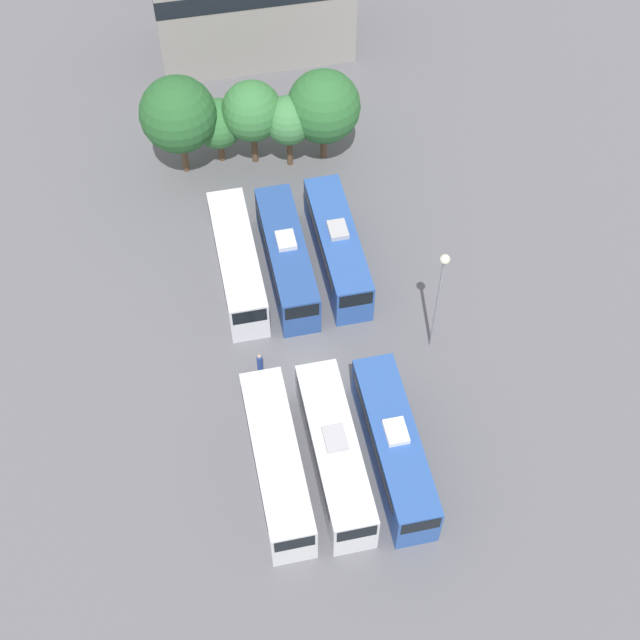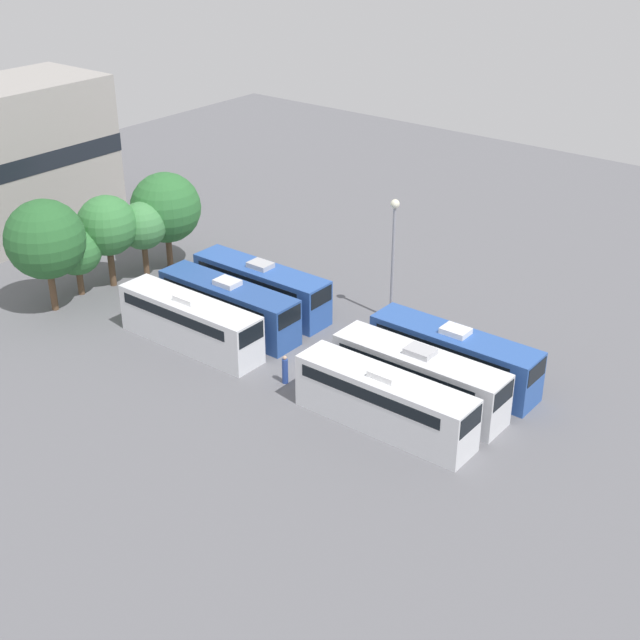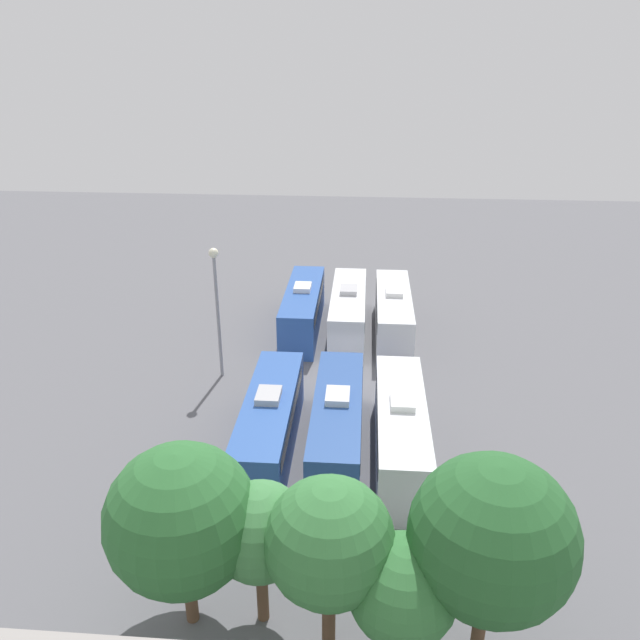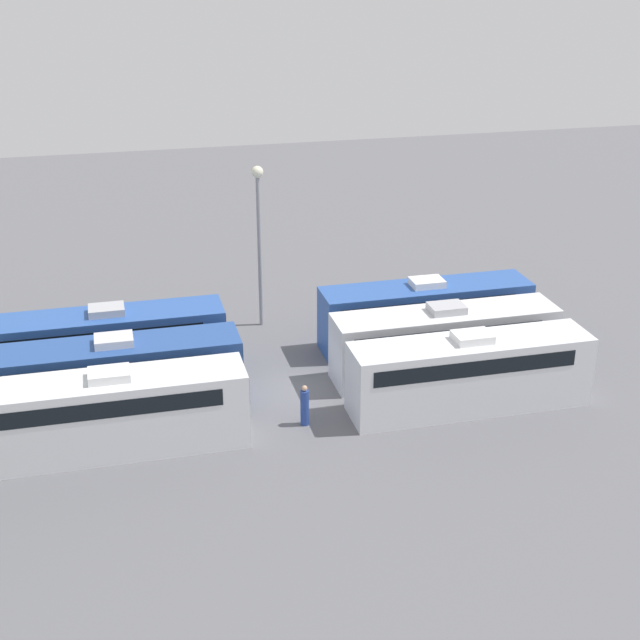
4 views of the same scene
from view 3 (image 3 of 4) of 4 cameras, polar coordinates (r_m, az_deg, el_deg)
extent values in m
plane|color=slate|center=(39.58, 2.10, -5.64)|extent=(104.79, 104.79, 0.00)
cube|color=silver|center=(45.48, 6.70, 0.51)|extent=(2.44, 10.50, 3.16)
cube|color=black|center=(44.89, 6.77, 1.42)|extent=(2.48, 8.92, 0.70)
cube|color=black|center=(50.02, 6.56, 3.81)|extent=(2.15, 0.08, 1.11)
cube|color=white|center=(44.81, 6.81, 2.58)|extent=(1.20, 1.60, 0.35)
cube|color=silver|center=(45.55, 2.59, 0.70)|extent=(2.44, 10.50, 3.16)
cube|color=black|center=(44.97, 2.60, 1.60)|extent=(2.48, 8.92, 0.70)
cube|color=black|center=(50.10, 2.82, 3.97)|extent=(2.15, 0.08, 1.11)
cube|color=#B2B2B7|center=(44.89, 2.64, 2.76)|extent=(1.20, 1.60, 0.35)
cube|color=#2D56A8|center=(46.02, -1.57, 0.97)|extent=(2.44, 10.50, 3.16)
cube|color=black|center=(45.44, -1.62, 1.86)|extent=(2.48, 8.92, 0.70)
cube|color=black|center=(50.56, -0.99, 4.19)|extent=(2.15, 0.08, 1.11)
cube|color=white|center=(45.36, -1.60, 3.01)|extent=(1.20, 1.60, 0.35)
cube|color=silver|center=(32.25, 7.39, -10.08)|extent=(2.44, 10.50, 3.16)
cube|color=black|center=(31.55, 7.49, -9.01)|extent=(2.48, 8.92, 0.70)
cube|color=black|center=(36.29, 7.11, -4.31)|extent=(2.15, 0.08, 1.11)
cube|color=white|center=(31.31, 7.56, -7.41)|extent=(1.20, 1.60, 0.35)
cube|color=#284C93|center=(32.45, 1.58, -9.63)|extent=(2.44, 10.50, 3.16)
cube|color=black|center=(31.75, 1.57, -8.56)|extent=(2.48, 8.92, 0.70)
cube|color=black|center=(36.51, 2.01, -3.94)|extent=(2.15, 0.08, 1.11)
cube|color=silver|center=(31.51, 1.62, -6.97)|extent=(1.20, 1.60, 0.35)
cube|color=#2D56A8|center=(32.58, -4.62, -9.55)|extent=(2.44, 10.50, 3.16)
cube|color=black|center=(31.88, -4.75, -8.49)|extent=(2.48, 8.92, 0.70)
cube|color=black|center=(36.60, -3.45, -3.90)|extent=(2.15, 0.08, 1.11)
cube|color=#B2B2B7|center=(31.65, -4.73, -6.90)|extent=(1.20, 1.60, 0.35)
cylinder|color=navy|center=(39.29, 6.66, -4.71)|extent=(0.36, 0.36, 1.59)
sphere|color=tan|center=(38.87, 6.72, -3.53)|extent=(0.24, 0.24, 0.24)
cylinder|color=gray|center=(39.01, -9.29, 0.18)|extent=(0.20, 0.20, 8.04)
sphere|color=#EAE5C6|center=(37.55, -9.71, 6.06)|extent=(0.60, 0.60, 0.60)
cylinder|color=brown|center=(24.06, 14.45, -24.91)|extent=(0.47, 0.47, 3.34)
sphere|color=#28602D|center=(21.55, 15.46, -18.60)|extent=(5.41, 5.41, 5.41)
sphere|color=#387A3D|center=(22.02, 7.57, -23.20)|extent=(3.63, 3.63, 3.63)
cylinder|color=brown|center=(23.78, 0.81, -25.01)|extent=(0.47, 0.47, 3.14)
sphere|color=#387A3D|center=(21.55, 0.86, -19.60)|extent=(4.34, 4.34, 4.34)
cylinder|color=brown|center=(24.68, -5.30, -23.24)|extent=(0.43, 0.43, 2.89)
sphere|color=#428447|center=(22.80, -5.57, -18.66)|extent=(3.51, 3.51, 3.51)
cylinder|color=brown|center=(25.00, -11.80, -23.01)|extent=(0.46, 0.46, 2.86)
sphere|color=#2D6B33|center=(22.75, -12.52, -17.32)|extent=(5.29, 5.29, 5.29)
camera|label=1|loc=(70.59, 11.20, 45.49)|focal=50.00mm
camera|label=2|loc=(74.34, 37.90, 25.57)|focal=50.00mm
camera|label=4|loc=(43.44, 57.54, 12.32)|focal=50.00mm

